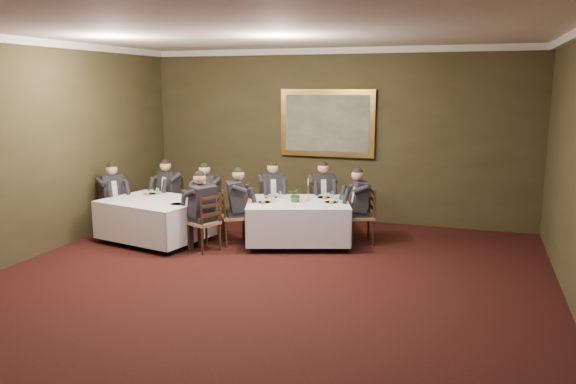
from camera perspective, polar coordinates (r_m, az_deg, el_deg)
The scene contains 27 objects.
ground at distance 7.34m, azimuth -5.06°, elevation -11.40°, with size 10.00×10.00×0.00m, color black.
ceiling at distance 6.84m, azimuth -5.56°, elevation 16.90°, with size 8.00×10.00×0.10m, color silver.
back_wall at distance 11.59m, azimuth 4.75°, elevation 5.72°, with size 8.00×0.10×3.50m, color #34301A.
crown_molding at distance 6.83m, azimuth -5.55°, elevation 16.40°, with size 8.00×10.00×0.12m.
table_main at distance 9.90m, azimuth 1.00°, elevation -2.75°, with size 2.12×1.85×0.67m.
table_second at distance 10.31m, azimuth -13.32°, elevation -2.49°, with size 2.01×1.69×0.67m.
chair_main_backleft at distance 10.83m, azimuth -1.64°, elevation -2.46°, with size 0.59×0.59×1.00m.
diner_main_backleft at distance 10.77m, azimuth -1.63°, elevation -1.29°, with size 0.59×0.62×1.35m.
chair_main_backright at distance 10.85m, azimuth 3.43°, elevation -2.46°, with size 0.58×0.57×1.00m.
diner_main_backright at distance 10.79m, azimuth 3.46°, elevation -1.29°, with size 0.58×0.61×1.35m.
chair_main_endleft at distance 9.98m, azimuth -5.50°, elevation -3.66°, with size 0.59×0.59×1.00m.
diner_main_endleft at distance 9.93m, azimuth -5.46°, elevation -2.38°, with size 0.62×0.59×1.35m.
chair_main_endright at distance 10.02m, azimuth 7.46°, elevation -3.64°, with size 0.56×0.57×1.00m.
diner_main_endright at distance 9.97m, azimuth 7.43°, elevation -2.37°, with size 0.60×0.55×1.35m.
chair_sec_backleft at distance 11.31m, azimuth -11.82°, elevation -2.13°, with size 0.53×0.52×1.00m.
diner_sec_backleft at distance 11.25m, azimuth -11.91°, elevation -1.00°, with size 0.51×0.57×1.35m.
chair_sec_backright at distance 10.70m, azimuth -8.07°, elevation -2.73°, with size 0.48×0.46×1.00m.
diner_sec_backright at distance 10.64m, azimuth -8.14°, elevation -1.55°, with size 0.45×0.52×1.35m.
chair_sec_endright at distance 9.62m, azimuth -8.47°, elevation -4.29°, with size 0.56×0.57×1.00m.
diner_sec_endright at distance 9.57m, azimuth -8.55°, elevation -2.95°, with size 0.60×0.56×1.35m.
chair_sec_endleft at distance 11.14m, azimuth -17.42°, elevation -2.59°, with size 0.57×0.58×1.00m.
diner_sec_endleft at distance 11.08m, azimuth -17.46°, elevation -1.45°, with size 0.61×0.57×1.35m.
centerpiece at distance 9.75m, azimuth 0.81°, elevation -0.19°, with size 0.26×0.23×0.29m, color #2D5926.
candlestick at distance 9.84m, azimuth 2.06°, elevation -0.05°, with size 0.06×0.06×0.42m.
place_setting_table_main at distance 10.20m, azimuth -1.39°, elevation -0.35°, with size 0.33×0.31×0.14m.
place_setting_table_second at distance 10.82m, azimuth -13.54°, elevation -0.01°, with size 0.33×0.31×0.14m.
painting at distance 11.55m, azimuth 4.00°, elevation 6.98°, with size 1.97×0.09×1.37m.
Camera 1 is at (2.75, -6.21, 2.77)m, focal length 35.00 mm.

